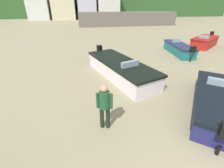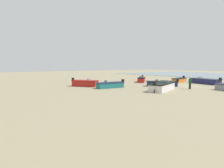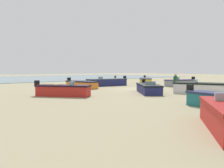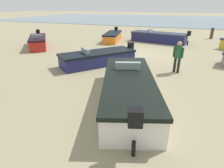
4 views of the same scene
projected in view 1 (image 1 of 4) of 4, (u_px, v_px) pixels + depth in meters
The scene contains 9 objects.
harbor_pier at pixel (128, 19), 29.48m from camera, with size 18.68×2.40×2.49m, color #685F59.
townhouse_far_left at pixel (39, 2), 40.42m from camera, with size 5.22×6.93×8.34m, color silver.
townhouse_centre_right at pixel (87, 5), 42.28m from camera, with size 4.85×6.33×7.26m, color silver.
townhouse_right at pixel (108, 3), 42.78m from camera, with size 5.80×5.99×8.26m, color silver.
boat_white_1 at pixel (120, 69), 8.76m from camera, with size 3.40×5.56×1.26m.
boat_red_3 at pixel (205, 42), 15.10m from camera, with size 3.98×3.48×1.24m.
boat_teal_5 at pixel (179, 49), 12.94m from camera, with size 1.63×4.25×1.14m.
boat_navy_7 at pixel (216, 102), 5.96m from camera, with size 3.92×4.40×1.09m.
beach_walker_foreground at pixel (105, 104), 4.87m from camera, with size 0.54×0.42×1.62m.
Camera 1 is at (-3.11, -0.96, 3.77)m, focal length 24.56 mm.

